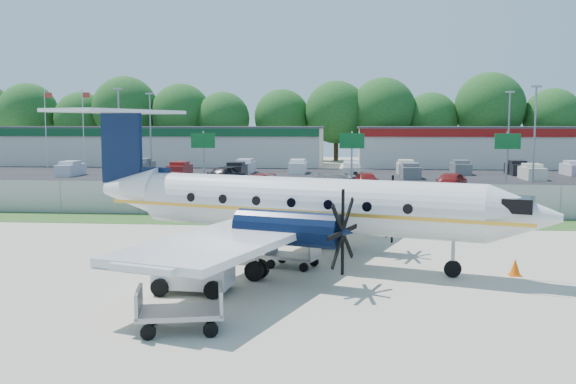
# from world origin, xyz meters

# --- Properties ---
(ground) EXTENTS (170.00, 170.00, 0.00)m
(ground) POSITION_xyz_m (0.00, 0.00, 0.00)
(ground) COLOR #BEB8A1
(ground) RESTS_ON ground
(grass_verge) EXTENTS (170.00, 4.00, 0.02)m
(grass_verge) POSITION_xyz_m (0.00, 12.00, 0.01)
(grass_verge) COLOR #2D561E
(grass_verge) RESTS_ON ground
(access_road) EXTENTS (170.00, 8.00, 0.02)m
(access_road) POSITION_xyz_m (0.00, 19.00, 0.01)
(access_road) COLOR black
(access_road) RESTS_ON ground
(parking_lot) EXTENTS (170.00, 32.00, 0.02)m
(parking_lot) POSITION_xyz_m (0.00, 40.00, 0.01)
(parking_lot) COLOR black
(parking_lot) RESTS_ON ground
(perimeter_fence) EXTENTS (120.00, 0.06, 1.99)m
(perimeter_fence) POSITION_xyz_m (0.00, 14.00, 1.00)
(perimeter_fence) COLOR gray
(perimeter_fence) RESTS_ON ground
(building_west) EXTENTS (46.40, 12.40, 5.24)m
(building_west) POSITION_xyz_m (-24.00, 61.98, 2.63)
(building_west) COLOR silver
(building_west) RESTS_ON ground
(building_east) EXTENTS (44.40, 12.40, 5.24)m
(building_east) POSITION_xyz_m (26.00, 61.98, 2.63)
(building_east) COLOR silver
(building_east) RESTS_ON ground
(sign_left) EXTENTS (1.80, 0.26, 5.00)m
(sign_left) POSITION_xyz_m (-8.00, 22.91, 3.61)
(sign_left) COLOR gray
(sign_left) RESTS_ON ground
(sign_mid) EXTENTS (1.80, 0.26, 5.00)m
(sign_mid) POSITION_xyz_m (3.00, 22.91, 3.61)
(sign_mid) COLOR gray
(sign_mid) RESTS_ON ground
(sign_right) EXTENTS (1.80, 0.26, 5.00)m
(sign_right) POSITION_xyz_m (14.00, 22.91, 3.61)
(sign_right) COLOR gray
(sign_right) RESTS_ON ground
(flagpole_west) EXTENTS (1.06, 0.12, 10.00)m
(flagpole_west) POSITION_xyz_m (-35.92, 55.00, 5.64)
(flagpole_west) COLOR silver
(flagpole_west) RESTS_ON ground
(flagpole_east) EXTENTS (1.06, 0.12, 10.00)m
(flagpole_east) POSITION_xyz_m (-30.92, 55.00, 5.64)
(flagpole_east) COLOR silver
(flagpole_east) RESTS_ON ground
(light_pole_nw) EXTENTS (0.90, 0.35, 9.09)m
(light_pole_nw) POSITION_xyz_m (-20.00, 38.00, 5.23)
(light_pole_nw) COLOR gray
(light_pole_nw) RESTS_ON ground
(light_pole_ne) EXTENTS (0.90, 0.35, 9.09)m
(light_pole_ne) POSITION_xyz_m (20.00, 38.00, 5.23)
(light_pole_ne) COLOR gray
(light_pole_ne) RESTS_ON ground
(light_pole_sw) EXTENTS (0.90, 0.35, 9.09)m
(light_pole_sw) POSITION_xyz_m (-20.00, 48.00, 5.23)
(light_pole_sw) COLOR gray
(light_pole_sw) RESTS_ON ground
(light_pole_se) EXTENTS (0.90, 0.35, 9.09)m
(light_pole_se) POSITION_xyz_m (20.00, 48.00, 5.23)
(light_pole_se) COLOR gray
(light_pole_se) RESTS_ON ground
(tree_line) EXTENTS (112.00, 6.00, 14.00)m
(tree_line) POSITION_xyz_m (0.00, 74.00, 0.00)
(tree_line) COLOR #174C16
(tree_line) RESTS_ON ground
(aircraft) EXTENTS (20.00, 19.49, 6.13)m
(aircraft) POSITION_xyz_m (0.78, 1.05, 2.37)
(aircraft) COLOR silver
(aircraft) RESTS_ON ground
(pushback_tug) EXTENTS (2.55, 1.91, 1.32)m
(pushback_tug) POSITION_xyz_m (-2.04, -3.74, 0.63)
(pushback_tug) COLOR silver
(pushback_tug) RESTS_ON ground
(baggage_cart_near) EXTENTS (2.51, 1.83, 1.19)m
(baggage_cart_near) POSITION_xyz_m (-1.52, -7.76, 0.55)
(baggage_cart_near) COLOR gray
(baggage_cart_near) RESTS_ON ground
(baggage_cart_far) EXTENTS (2.21, 1.71, 1.02)m
(baggage_cart_far) POSITION_xyz_m (0.76, 0.14, 0.47)
(baggage_cart_far) COLOR gray
(baggage_cart_far) RESTS_ON ground
(cone_nose) EXTENTS (0.43, 0.43, 0.61)m
(cone_nose) POSITION_xyz_m (8.93, -0.38, 0.29)
(cone_nose) COLOR #FF5F08
(cone_nose) RESTS_ON ground
(cone_starboard_wing) EXTENTS (0.43, 0.43, 0.61)m
(cone_starboard_wing) POSITION_xyz_m (2.75, 9.88, 0.29)
(cone_starboard_wing) COLOR #FF5F08
(cone_starboard_wing) RESTS_ON ground
(road_car_west) EXTENTS (6.04, 4.03, 1.54)m
(road_car_west) POSITION_xyz_m (-15.02, 18.31, 0.00)
(road_car_west) COLOR beige
(road_car_west) RESTS_ON ground
(road_car_mid) EXTENTS (5.42, 2.69, 1.52)m
(road_car_mid) POSITION_xyz_m (4.84, 21.28, 0.00)
(road_car_mid) COLOR navy
(road_car_mid) RESTS_ON ground
(parked_car_a) EXTENTS (2.59, 4.83, 1.33)m
(parked_car_a) POSITION_xyz_m (-13.01, 29.67, 0.00)
(parked_car_a) COLOR maroon
(parked_car_a) RESTS_ON ground
(parked_car_b) EXTENTS (3.40, 5.04, 1.36)m
(parked_car_b) POSITION_xyz_m (-4.96, 28.19, 0.00)
(parked_car_b) COLOR maroon
(parked_car_b) RESTS_ON ground
(parked_car_c) EXTENTS (3.72, 5.19, 1.40)m
(parked_car_c) POSITION_xyz_m (1.36, 28.90, 0.00)
(parked_car_c) COLOR #595B5E
(parked_car_c) RESTS_ON ground
(parked_car_d) EXTENTS (2.34, 4.67, 1.53)m
(parked_car_d) POSITION_xyz_m (4.27, 29.84, 0.00)
(parked_car_d) COLOR maroon
(parked_car_d) RESTS_ON ground
(parked_car_e) EXTENTS (3.75, 5.31, 1.68)m
(parked_car_e) POSITION_xyz_m (10.89, 28.39, 0.00)
(parked_car_e) COLOR maroon
(parked_car_e) RESTS_ON ground
(parked_car_f) EXTENTS (3.44, 5.28, 1.67)m
(parked_car_f) POSITION_xyz_m (-8.67, 35.19, 0.00)
(parked_car_f) COLOR black
(parked_car_f) RESTS_ON ground
(parked_car_g) EXTENTS (3.28, 5.32, 1.38)m
(parked_car_g) POSITION_xyz_m (3.27, 34.47, 0.00)
(parked_car_g) COLOR #595B5E
(parked_car_g) RESTS_ON ground
(far_parking_rows) EXTENTS (56.00, 10.00, 1.60)m
(far_parking_rows) POSITION_xyz_m (0.00, 45.00, 0.00)
(far_parking_rows) COLOR gray
(far_parking_rows) RESTS_ON ground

